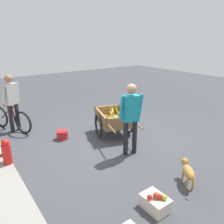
{
  "coord_description": "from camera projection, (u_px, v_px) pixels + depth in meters",
  "views": [
    {
      "loc": [
        -4.31,
        3.11,
        2.6
      ],
      "look_at": [
        0.12,
        -0.13,
        0.75
      ],
      "focal_mm": 35.65,
      "sensor_mm": 36.0,
      "label": 1
    }
  ],
  "objects": [
    {
      "name": "ground_plane",
      "position": [
        111.0,
        141.0,
        5.86
      ],
      "size": [
        24.0,
        24.0,
        0.0
      ],
      "primitive_type": "plane",
      "color": "#3D3F44"
    },
    {
      "name": "fruit_cart",
      "position": [
        114.0,
        120.0,
        6.13
      ],
      "size": [
        1.8,
        1.22,
        0.75
      ],
      "color": "olive",
      "rests_on": "ground"
    },
    {
      "name": "vendor_person",
      "position": [
        131.0,
        113.0,
        4.92
      ],
      "size": [
        0.29,
        0.57,
        1.66
      ],
      "color": "black",
      "rests_on": "ground"
    },
    {
      "name": "bicycle",
      "position": [
        11.0,
        119.0,
        6.45
      ],
      "size": [
        1.54,
        0.77,
        0.85
      ],
      "color": "black",
      "rests_on": "ground"
    },
    {
      "name": "cyclist_person",
      "position": [
        11.0,
        98.0,
        6.17
      ],
      "size": [
        0.32,
        0.54,
        1.65
      ],
      "color": "black",
      "rests_on": "ground"
    },
    {
      "name": "dog",
      "position": [
        188.0,
        171.0,
        4.07
      ],
      "size": [
        0.56,
        0.45,
        0.4
      ],
      "color": "#AD7A38",
      "rests_on": "ground"
    },
    {
      "name": "fire_hydrant",
      "position": [
        7.0,
        154.0,
        4.54
      ],
      "size": [
        0.25,
        0.25,
        0.67
      ],
      "color": "red",
      "rests_on": "ground"
    },
    {
      "name": "plastic_bucket",
      "position": [
        62.0,
        135.0,
        5.96
      ],
      "size": [
        0.3,
        0.3,
        0.23
      ],
      "primitive_type": "cylinder",
      "color": "#B21E1E",
      "rests_on": "ground"
    },
    {
      "name": "apple_crate",
      "position": [
        155.0,
        202.0,
        3.51
      ],
      "size": [
        0.44,
        0.32,
        0.32
      ],
      "color": "beige",
      "rests_on": "ground"
    }
  ]
}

